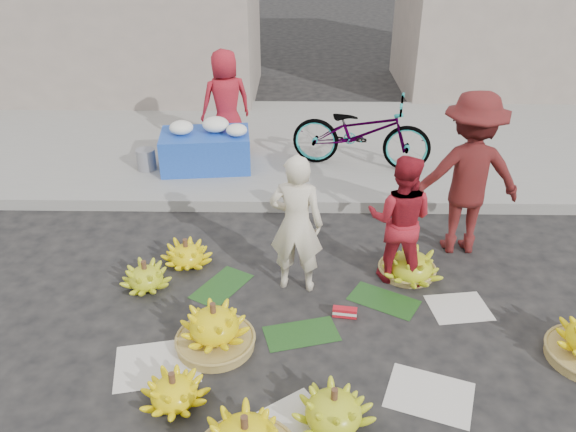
{
  "coord_description": "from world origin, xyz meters",
  "views": [
    {
      "loc": [
        -0.15,
        -4.09,
        3.34
      ],
      "look_at": [
        -0.24,
        0.72,
        0.7
      ],
      "focal_mm": 35.0,
      "sensor_mm": 36.0,
      "label": 1
    }
  ],
  "objects_px": {
    "banana_bunch_0": "(214,328)",
    "bicycle": "(361,132)",
    "flower_table": "(206,148)",
    "vendor_cream": "(296,224)"
  },
  "relations": [
    {
      "from": "banana_bunch_0",
      "to": "bicycle",
      "type": "height_order",
      "value": "bicycle"
    },
    {
      "from": "flower_table",
      "to": "banana_bunch_0",
      "type": "bearing_deg",
      "value": -87.26
    },
    {
      "from": "vendor_cream",
      "to": "bicycle",
      "type": "distance_m",
      "value": 2.89
    },
    {
      "from": "vendor_cream",
      "to": "flower_table",
      "type": "height_order",
      "value": "vendor_cream"
    },
    {
      "from": "vendor_cream",
      "to": "bicycle",
      "type": "height_order",
      "value": "vendor_cream"
    },
    {
      "from": "vendor_cream",
      "to": "flower_table",
      "type": "bearing_deg",
      "value": -56.45
    },
    {
      "from": "banana_bunch_0",
      "to": "vendor_cream",
      "type": "height_order",
      "value": "vendor_cream"
    },
    {
      "from": "banana_bunch_0",
      "to": "bicycle",
      "type": "distance_m",
      "value": 4.0
    },
    {
      "from": "banana_bunch_0",
      "to": "bicycle",
      "type": "xyz_separation_m",
      "value": [
        1.57,
        3.65,
        0.43
      ]
    },
    {
      "from": "banana_bunch_0",
      "to": "vendor_cream",
      "type": "distance_m",
      "value": 1.25
    }
  ]
}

